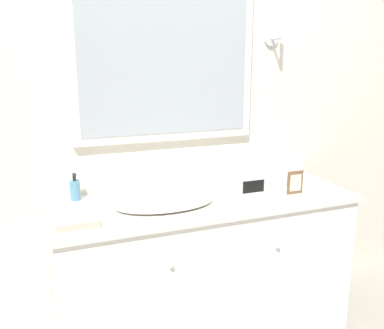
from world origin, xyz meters
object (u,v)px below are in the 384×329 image
object	(u,v)px
sink_basin	(164,201)
picture_frame	(295,182)
soap_bottle	(75,190)
appliance_box	(249,184)

from	to	relation	value
sink_basin	picture_frame	xyz separation A→B (m)	(0.75, -0.09, 0.05)
soap_bottle	sink_basin	bearing A→B (deg)	-30.81
appliance_box	picture_frame	distance (m)	0.26
sink_basin	appliance_box	world-z (taller)	sink_basin
sink_basin	soap_bottle	size ratio (longest dim) A/B	3.50
sink_basin	picture_frame	size ratio (longest dim) A/B	3.98
soap_bottle	picture_frame	bearing A→B (deg)	-16.35
appliance_box	picture_frame	bearing A→B (deg)	-25.96
sink_basin	appliance_box	xyz separation A→B (m)	(0.52, 0.02, 0.03)
appliance_box	picture_frame	size ratio (longest dim) A/B	1.40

